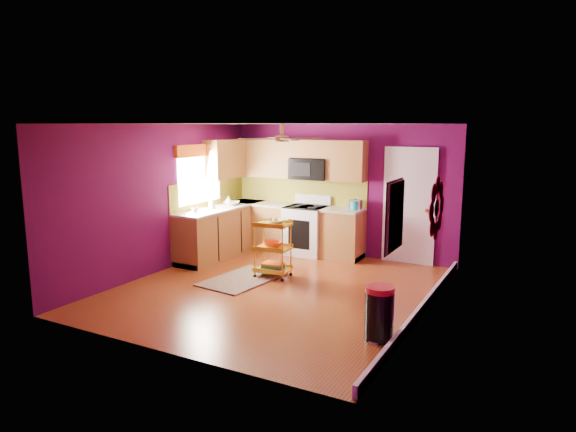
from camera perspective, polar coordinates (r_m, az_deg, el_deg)
The scene contains 18 objects.
ground at distance 7.94m, azimuth -1.35°, elevation -8.13°, with size 5.00×5.00×0.00m, color maroon.
room_envelope at distance 7.58m, azimuth -1.22°, elevation 3.64°, with size 4.54×5.04×2.52m.
lower_cabinets at distance 10.00m, azimuth -2.92°, elevation -1.73°, with size 2.81×2.31×0.94m.
electric_range at distance 9.93m, azimuth 2.08°, elevation -1.53°, with size 0.76×0.66×1.13m.
upper_cabinetry at distance 10.07m, azimuth -1.43°, elevation 6.21°, with size 2.80×2.30×1.26m.
left_window at distance 9.68m, azimuth -9.80°, elevation 5.53°, with size 0.08×1.35×1.08m.
panel_door at distance 9.44m, azimuth 13.31°, elevation 0.94°, with size 0.95×0.11×2.15m.
right_wall_art at distance 6.48m, azimuth 14.45°, elevation 0.52°, with size 0.04×2.74×1.04m.
ceiling_fan at distance 7.72m, azimuth -0.68°, elevation 8.66°, with size 1.01×1.01×0.26m.
shag_rug at distance 8.43m, azimuth -5.07°, elevation -7.00°, with size 0.85×1.39×0.02m, color black.
rolling_cart at distance 8.42m, azimuth -1.66°, elevation -3.41°, with size 0.59×0.45×1.01m.
trash_can at distance 6.18m, azimuth 10.11°, elevation -10.59°, with size 0.38×0.40×0.65m.
teal_kettle at distance 9.54m, azimuth 7.46°, elevation 1.21°, with size 0.18×0.18×0.21m.
toaster at distance 9.56m, azimuth 7.52°, elevation 1.27°, with size 0.22×0.15×0.18m, color beige.
soap_bottle_a at distance 9.67m, azimuth -8.48°, elevation 1.40°, with size 0.09×0.09×0.20m, color #EA3F72.
soap_bottle_b at distance 10.11m, azimuth -6.63°, elevation 1.73°, with size 0.13×0.13×0.16m, color white.
counter_dish at distance 10.06m, azimuth -6.28°, elevation 1.42°, with size 0.28×0.28×0.07m, color white.
counter_cup at distance 9.32m, azimuth -10.28°, elevation 0.68°, with size 0.11×0.11×0.09m, color white.
Camera 1 is at (3.73, -6.55, 2.49)m, focal length 32.00 mm.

